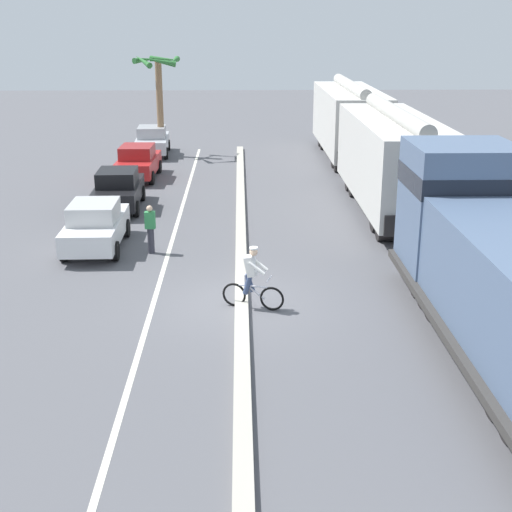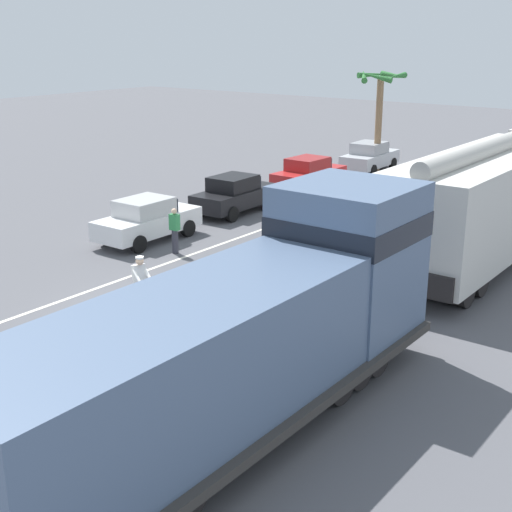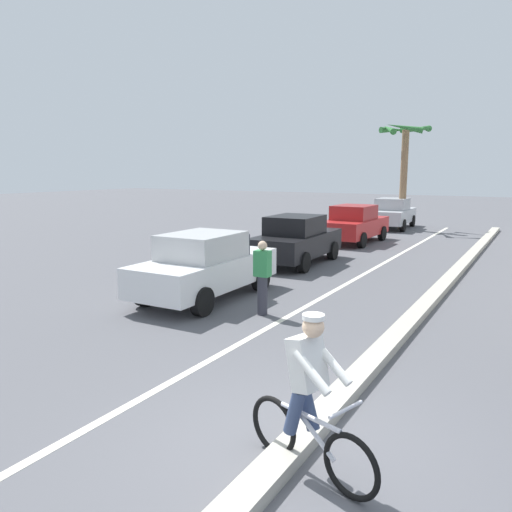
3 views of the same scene
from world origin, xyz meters
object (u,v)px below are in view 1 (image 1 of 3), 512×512
(parked_car_white, at_px, (96,225))
(parked_car_black, at_px, (118,189))
(hopper_car_middle, at_px, (349,120))
(pedestrian_by_cars, at_px, (150,228))
(palm_tree_near, at_px, (159,81))
(parked_car_silver, at_px, (152,141))
(cyclist, at_px, (252,280))
(hopper_car_lead, at_px, (393,161))
(parked_car_red, at_px, (138,162))
(locomotive, at_px, (501,274))

(parked_car_white, relative_size, parked_car_black, 0.99)
(hopper_car_middle, bearing_deg, parked_car_black, -135.26)
(pedestrian_by_cars, bearing_deg, palm_tree_near, 94.77)
(parked_car_silver, bearing_deg, cyclist, -76.93)
(parked_car_black, bearing_deg, cyclist, -63.72)
(hopper_car_lead, relative_size, parked_car_red, 2.50)
(hopper_car_middle, bearing_deg, pedestrian_by_cars, -118.28)
(hopper_car_middle, bearing_deg, parked_car_red, -154.89)
(hopper_car_lead, xyz_separation_m, parked_car_white, (-10.82, -4.47, -1.26))
(locomotive, bearing_deg, pedestrian_by_cars, 141.25)
(parked_car_silver, distance_m, cyclist, 23.07)
(hopper_car_middle, height_order, parked_car_red, hopper_car_middle)
(parked_car_black, bearing_deg, parked_car_white, -89.09)
(parked_car_white, height_order, cyclist, cyclist)
(parked_car_black, relative_size, pedestrian_by_cars, 2.63)
(hopper_car_middle, distance_m, parked_car_silver, 11.03)
(parked_car_red, bearing_deg, parked_car_black, -90.28)
(hopper_car_middle, bearing_deg, cyclist, -104.89)
(parked_car_silver, bearing_deg, hopper_car_lead, -49.38)
(hopper_car_middle, distance_m, parked_car_white, 19.41)
(locomotive, xyz_separation_m, parked_car_black, (-10.90, 12.96, -0.98))
(hopper_car_lead, height_order, cyclist, hopper_car_lead)
(hopper_car_middle, xyz_separation_m, parked_car_silver, (-10.90, 1.11, -1.26))
(hopper_car_lead, distance_m, parked_car_silver, 16.79)
(hopper_car_lead, height_order, parked_car_silver, hopper_car_lead)
(hopper_car_lead, bearing_deg, parked_car_silver, 130.62)
(parked_car_red, height_order, cyclist, cyclist)
(hopper_car_lead, bearing_deg, palm_tree_near, 129.71)
(hopper_car_lead, distance_m, palm_tree_near, 16.38)
(pedestrian_by_cars, bearing_deg, cyclist, -55.80)
(hopper_car_middle, bearing_deg, parked_car_silver, 174.18)
(parked_car_red, relative_size, parked_car_silver, 0.99)
(parked_car_black, distance_m, parked_car_red, 5.71)
(parked_car_white, bearing_deg, hopper_car_lead, 22.46)
(locomotive, distance_m, palm_tree_near, 26.86)
(cyclist, bearing_deg, pedestrian_by_cars, 124.20)
(parked_car_black, xyz_separation_m, pedestrian_by_cars, (1.97, -5.79, 0.03))
(cyclist, height_order, palm_tree_near, palm_tree_near)
(locomotive, height_order, parked_car_black, locomotive)
(parked_car_silver, distance_m, pedestrian_by_cars, 17.81)
(cyclist, bearing_deg, locomotive, -22.81)
(hopper_car_middle, xyz_separation_m, parked_car_black, (-10.90, -10.80, -1.26))
(parked_car_white, height_order, pedestrian_by_cars, same)
(parked_car_white, bearing_deg, pedestrian_by_cars, -15.45)
(hopper_car_middle, height_order, parked_car_black, hopper_car_middle)
(hopper_car_middle, relative_size, parked_car_silver, 2.48)
(palm_tree_near, relative_size, pedestrian_by_cars, 3.43)
(palm_tree_near, bearing_deg, parked_car_white, -91.44)
(locomotive, distance_m, hopper_car_lead, 12.16)
(pedestrian_by_cars, bearing_deg, locomotive, -38.75)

